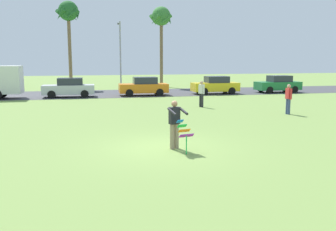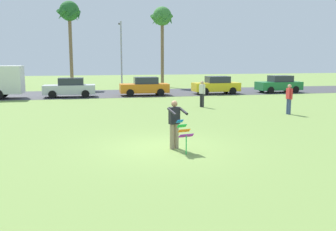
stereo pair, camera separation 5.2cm
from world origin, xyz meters
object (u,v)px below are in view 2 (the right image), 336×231
object	(u,v)px
parked_car_silver	(70,88)
person_walker_near	(202,93)
palm_tree_centre_far	(162,20)
parked_car_green	(279,84)
person_kite_flyer	(175,123)
parked_car_orange	(145,87)
palm_tree_right_near	(69,15)
person_walker_far	(289,98)
parked_car_yellow	(216,85)
kite_held	(184,132)
streetlight_pole	(121,51)

from	to	relation	value
parked_car_silver	person_walker_near	xyz separation A→B (m)	(8.74, -8.56, 0.16)
parked_car_silver	palm_tree_centre_far	world-z (taller)	palm_tree_centre_far
parked_car_green	person_kite_flyer	bearing A→B (deg)	-127.81
parked_car_orange	palm_tree_centre_far	xyz separation A→B (m)	(3.68, 9.86, 6.72)
person_walker_near	palm_tree_right_near	bearing A→B (deg)	115.35
palm_tree_right_near	person_walker_near	size ratio (longest dim) A/B	5.35
person_kite_flyer	person_walker_far	distance (m)	10.67
parked_car_yellow	palm_tree_right_near	world-z (taller)	palm_tree_right_near
parked_car_silver	kite_held	bearing A→B (deg)	-77.62
parked_car_green	person_walker_far	xyz separation A→B (m)	(-6.56, -12.72, 0.16)
parked_car_silver	person_walker_far	world-z (taller)	person_walker_far
parked_car_silver	parked_car_green	xyz separation A→B (m)	(19.18, 0.00, 0.00)
parked_car_yellow	person_walker_far	bearing A→B (deg)	-91.19
palm_tree_centre_far	person_walker_far	distance (m)	23.66
parked_car_orange	parked_car_green	world-z (taller)	same
parked_car_orange	palm_tree_centre_far	distance (m)	12.49
parked_car_orange	streetlight_pole	size ratio (longest dim) A/B	0.61
kite_held	person_kite_flyer	bearing A→B (deg)	103.66
streetlight_pole	parked_car_yellow	bearing A→B (deg)	-44.09
palm_tree_right_near	parked_car_orange	bearing A→B (deg)	-57.66
person_kite_flyer	person_walker_far	world-z (taller)	same
parked_car_green	palm_tree_centre_far	xyz separation A→B (m)	(-9.21, 9.86, 6.72)
parked_car_orange	person_walker_far	world-z (taller)	person_walker_far
person_kite_flyer	parked_car_yellow	xyz separation A→B (m)	(8.67, 19.28, -0.18)
parked_car_orange	person_walker_far	size ratio (longest dim) A/B	2.45
kite_held	palm_tree_right_near	distance (m)	31.19
person_kite_flyer	kite_held	world-z (taller)	person_kite_flyer
parked_car_yellow	person_walker_near	size ratio (longest dim) A/B	2.43
parked_car_yellow	palm_tree_right_near	bearing A→B (deg)	142.15
palm_tree_centre_far	person_walker_near	xyz separation A→B (m)	(-1.24, -18.42, -6.56)
palm_tree_centre_far	person_kite_flyer	bearing A→B (deg)	-101.17
person_walker_near	parked_car_orange	bearing A→B (deg)	105.96
person_kite_flyer	palm_tree_right_near	world-z (taller)	palm_tree_right_near
parked_car_orange	streetlight_pole	distance (m)	8.32
parked_car_orange	person_walker_near	size ratio (longest dim) A/B	2.45
palm_tree_right_near	palm_tree_centre_far	distance (m)	10.08
parked_car_orange	parked_car_green	xyz separation A→B (m)	(12.89, 0.00, 0.00)
person_kite_flyer	kite_held	bearing A→B (deg)	-76.34
person_kite_flyer	person_walker_near	bearing A→B (deg)	67.15
person_walker_near	person_walker_far	world-z (taller)	same
person_kite_flyer	palm_tree_centre_far	distance (m)	30.42
kite_held	parked_car_green	size ratio (longest dim) A/B	0.26
parked_car_yellow	person_kite_flyer	bearing A→B (deg)	-114.21
streetlight_pole	person_walker_far	bearing A→B (deg)	-69.59
parked_car_green	palm_tree_right_near	world-z (taller)	palm_tree_right_near
parked_car_orange	parked_car_yellow	world-z (taller)	same
parked_car_yellow	parked_car_silver	bearing A→B (deg)	-179.99
person_walker_far	parked_car_green	bearing A→B (deg)	62.73
person_walker_far	person_walker_near	bearing A→B (deg)	133.03
parked_car_silver	parked_car_yellow	size ratio (longest dim) A/B	1.01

